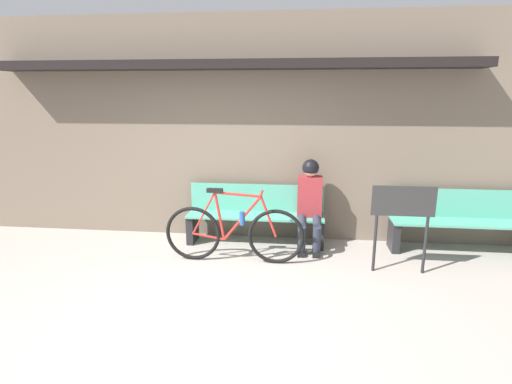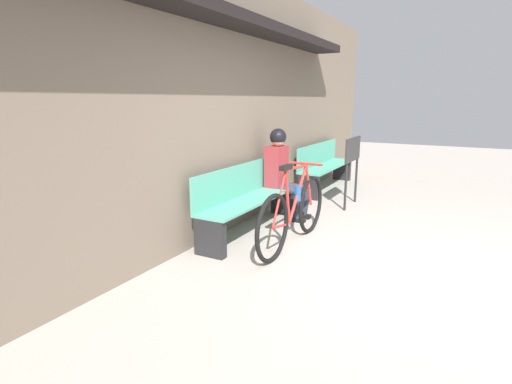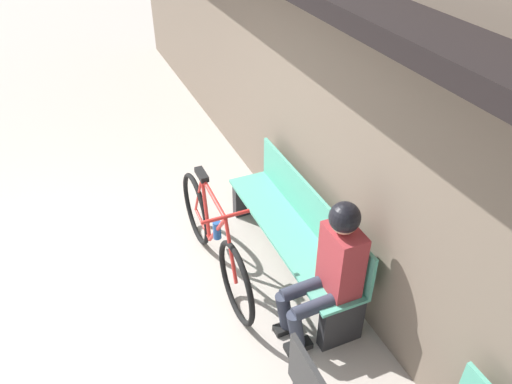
% 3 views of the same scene
% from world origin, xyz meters
% --- Properties ---
extents(ground_plane, '(24.00, 24.00, 0.00)m').
position_xyz_m(ground_plane, '(0.00, 0.00, 0.00)').
color(ground_plane, '#ADA399').
extents(storefront_wall, '(12.00, 0.56, 3.20)m').
position_xyz_m(storefront_wall, '(0.00, 2.27, 1.66)').
color(storefront_wall, '#756656').
rests_on(storefront_wall, ground_plane).
extents(park_bench_near, '(1.95, 0.42, 0.84)m').
position_xyz_m(park_bench_near, '(0.35, 1.97, 0.41)').
color(park_bench_near, '#51A88E').
rests_on(park_bench_near, ground_plane).
extents(bicycle, '(1.80, 0.40, 0.97)m').
position_xyz_m(bicycle, '(0.16, 1.26, 0.39)').
color(bicycle, black).
rests_on(bicycle, ground_plane).
extents(person_seated, '(0.34, 0.60, 1.25)m').
position_xyz_m(person_seated, '(1.12, 1.86, 0.71)').
color(person_seated, '#2D3342').
rests_on(person_seated, ground_plane).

